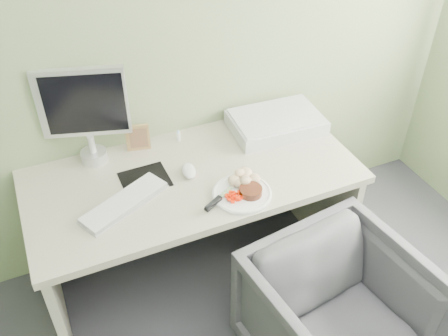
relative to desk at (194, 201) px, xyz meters
name	(u,v)px	position (x,y,z in m)	size (l,w,h in m)	color
wall_back	(158,22)	(0.00, 0.38, 0.80)	(3.50, 3.50, 0.00)	#70825B
desk	(194,201)	(0.00, 0.00, 0.00)	(1.60, 0.75, 0.73)	beige
plate	(242,194)	(0.15, -0.23, 0.19)	(0.27, 0.27, 0.01)	white
steak	(251,191)	(0.18, -0.26, 0.21)	(0.11, 0.11, 0.03)	black
potato_pile	(243,178)	(0.18, -0.18, 0.23)	(0.12, 0.09, 0.06)	tan
carrot_heap	(234,196)	(0.10, -0.26, 0.22)	(0.06, 0.05, 0.04)	red
steak_knife	(219,198)	(0.04, -0.24, 0.21)	(0.24, 0.15, 0.02)	silver
mousepad	(145,179)	(-0.23, 0.05, 0.18)	(0.22, 0.20, 0.00)	black
keyboard	(124,202)	(-0.36, -0.08, 0.20)	(0.42, 0.12, 0.02)	white
computer_mouse	(189,171)	(-0.02, 0.00, 0.20)	(0.07, 0.12, 0.04)	white
photo_frame	(138,137)	(-0.18, 0.29, 0.26)	(0.12, 0.01, 0.15)	#9F754A
eyedrop_bottle	(178,135)	(0.03, 0.29, 0.21)	(0.02, 0.02, 0.07)	white
scanner	(276,123)	(0.55, 0.18, 0.22)	(0.48, 0.32, 0.08)	silver
monitor	(84,111)	(-0.41, 0.31, 0.46)	(0.41, 0.16, 0.50)	silver
desk_chair	(339,319)	(0.39, -0.77, -0.22)	(0.70, 0.72, 0.66)	#3A3A3F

